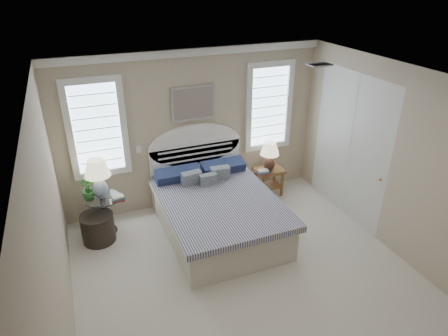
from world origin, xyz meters
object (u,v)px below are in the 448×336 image
lamp_left (98,174)px  lamp_right (270,154)px  side_table_left (104,211)px  floor_pot (98,228)px  nightstand_right (269,176)px  bed (216,209)px

lamp_left → lamp_right: (2.92, 0.02, -0.16)m
side_table_left → floor_pot: (-0.14, -0.20, -0.16)m
nightstand_right → lamp_left: size_ratio=0.83×
side_table_left → bed: bearing=-19.7°
floor_pot → nightstand_right: bearing=5.5°
side_table_left → nightstand_right: (2.95, 0.10, -0.00)m
side_table_left → floor_pot: bearing=-124.9°
lamp_left → nightstand_right: bearing=1.3°
bed → nightstand_right: size_ratio=4.29×
floor_pot → lamp_right: bearing=4.6°
nightstand_right → lamp_right: (-0.04, -0.05, 0.48)m
side_table_left → lamp_right: (2.91, 0.05, 0.48)m
nightstand_right → lamp_right: bearing=-124.6°
side_table_left → lamp_left: lamp_left is taller
floor_pot → lamp_left: (0.13, 0.23, 0.79)m
bed → nightstand_right: (1.30, 0.69, 0.00)m
floor_pot → lamp_left: bearing=60.6°
nightstand_right → lamp_left: lamp_left is taller
nightstand_right → floor_pot: 3.10m
side_table_left → lamp_right: lamp_right is taller
side_table_left → nightstand_right: bearing=1.9°
lamp_left → floor_pot: bearing=-119.4°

